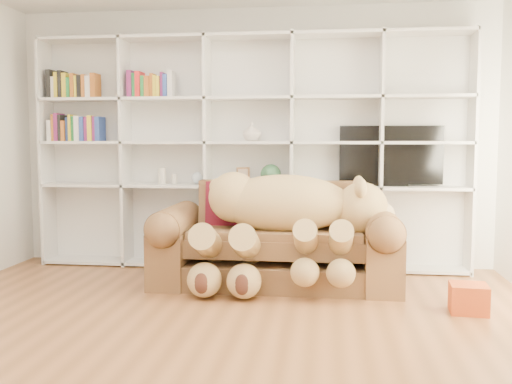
# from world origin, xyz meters

# --- Properties ---
(floor) EXTENTS (5.00, 5.00, 0.00)m
(floor) POSITION_xyz_m (0.00, 0.00, 0.00)
(floor) COLOR brown
(floor) RESTS_ON ground
(wall_back) EXTENTS (5.00, 0.02, 2.70)m
(wall_back) POSITION_xyz_m (0.00, 2.50, 1.35)
(wall_back) COLOR white
(wall_back) RESTS_ON floor
(bookshelf) EXTENTS (4.43, 0.35, 2.40)m
(bookshelf) POSITION_xyz_m (-0.24, 2.36, 1.31)
(bookshelf) COLOR silver
(bookshelf) RESTS_ON floor
(sofa) EXTENTS (2.21, 0.96, 0.93)m
(sofa) POSITION_xyz_m (0.33, 1.67, 0.35)
(sofa) COLOR brown
(sofa) RESTS_ON floor
(teddy_bear) EXTENTS (1.76, 0.94, 1.02)m
(teddy_bear) POSITION_xyz_m (0.42, 1.49, 0.66)
(teddy_bear) COLOR tan
(teddy_bear) RESTS_ON sofa
(throw_pillow) EXTENTS (0.47, 0.29, 0.47)m
(throw_pillow) POSITION_xyz_m (-0.13, 1.83, 0.70)
(throw_pillow) COLOR #5A0F22
(throw_pillow) RESTS_ON sofa
(gift_box) EXTENTS (0.30, 0.28, 0.22)m
(gift_box) POSITION_xyz_m (1.88, 0.94, 0.11)
(gift_box) COLOR #B74318
(gift_box) RESTS_ON floor
(tv) EXTENTS (1.02, 0.18, 0.60)m
(tv) POSITION_xyz_m (1.43, 2.35, 1.16)
(tv) COLOR black
(tv) RESTS_ON bookshelf
(picture_frame) EXTENTS (0.14, 0.07, 0.17)m
(picture_frame) POSITION_xyz_m (-0.07, 2.30, 0.96)
(picture_frame) COLOR brown
(picture_frame) RESTS_ON bookshelf
(green_vase) EXTENTS (0.21, 0.21, 0.21)m
(green_vase) POSITION_xyz_m (0.22, 2.30, 0.97)
(green_vase) COLOR #2C5737
(green_vase) RESTS_ON bookshelf
(figurine_tall) EXTENTS (0.09, 0.09, 0.17)m
(figurine_tall) POSITION_xyz_m (-0.93, 2.30, 0.95)
(figurine_tall) COLOR beige
(figurine_tall) RESTS_ON bookshelf
(figurine_short) EXTENTS (0.07, 0.07, 0.11)m
(figurine_short) POSITION_xyz_m (-0.80, 2.30, 0.92)
(figurine_short) COLOR beige
(figurine_short) RESTS_ON bookshelf
(snow_globe) EXTENTS (0.12, 0.12, 0.12)m
(snow_globe) POSITION_xyz_m (-0.55, 2.30, 0.93)
(snow_globe) COLOR silver
(snow_globe) RESTS_ON bookshelf
(shelf_vase) EXTENTS (0.21, 0.21, 0.19)m
(shelf_vase) POSITION_xyz_m (0.02, 2.30, 1.41)
(shelf_vase) COLOR beige
(shelf_vase) RESTS_ON bookshelf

